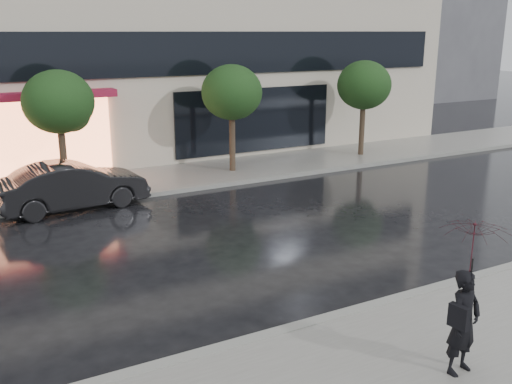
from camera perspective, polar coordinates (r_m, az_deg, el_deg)
ground at (r=11.67m, az=6.24°, el=-10.30°), size 120.00×120.00×0.00m
sidewalk_near at (r=9.51m, az=17.90°, el=-17.16°), size 60.00×4.50×0.12m
sidewalk_far at (r=20.41m, az=-10.25°, el=1.20°), size 60.00×3.50×0.12m
curb_near at (r=10.93m, az=9.28°, el=-11.93°), size 60.00×0.25×0.14m
curb_far at (r=18.80m, az=-8.55°, el=0.05°), size 60.00×0.25×0.14m
tree_mid_west at (r=18.99m, az=-18.98°, el=8.32°), size 2.20×2.20×3.99m
tree_mid_east at (r=20.83m, az=-2.33°, el=9.74°), size 2.20×2.20×3.99m
tree_far_east at (r=24.07m, az=10.82°, el=10.29°), size 2.20×2.20×3.99m
parked_car at (r=17.68m, az=-17.86°, el=0.59°), size 4.42×1.88×1.42m
pedestrian_with_umbrella at (r=8.92m, az=20.68°, el=-7.53°), size 1.16×1.18×2.41m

